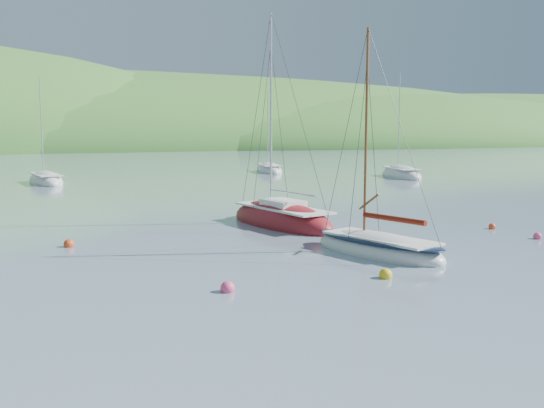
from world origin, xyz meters
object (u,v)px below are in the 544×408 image
object	(u,v)px
distant_sloop_a	(46,182)
distant_sloop_d	(401,175)
daysailer_white	(378,248)
distant_sloop_b	(269,171)
sloop_red	(281,221)

from	to	relation	value
distant_sloop_a	distant_sloop_d	size ratio (longest dim) A/B	0.92
daysailer_white	distant_sloop_a	bearing A→B (deg)	89.24
distant_sloop_a	distant_sloop_b	xyz separation A→B (m)	(25.59, 6.29, -0.00)
sloop_red	distant_sloop_d	distance (m)	35.50
daysailer_white	distant_sloop_a	distance (m)	42.35
daysailer_white	sloop_red	bearing A→B (deg)	78.36
daysailer_white	distant_sloop_b	world-z (taller)	distant_sloop_b
distant_sloop_b	distant_sloop_d	bearing A→B (deg)	-38.72
distant_sloop_a	distant_sloop_d	world-z (taller)	distant_sloop_d
distant_sloop_d	sloop_red	bearing A→B (deg)	-121.82
sloop_red	distant_sloop_a	bearing A→B (deg)	97.80
sloop_red	distant_sloop_a	size ratio (longest dim) A/B	1.12
sloop_red	distant_sloop_b	xyz separation A→B (m)	(13.52, 37.95, -0.05)
distant_sloop_b	sloop_red	bearing A→B (deg)	-100.13
distant_sloop_a	distant_sloop_b	size ratio (longest dim) A/B	1.03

